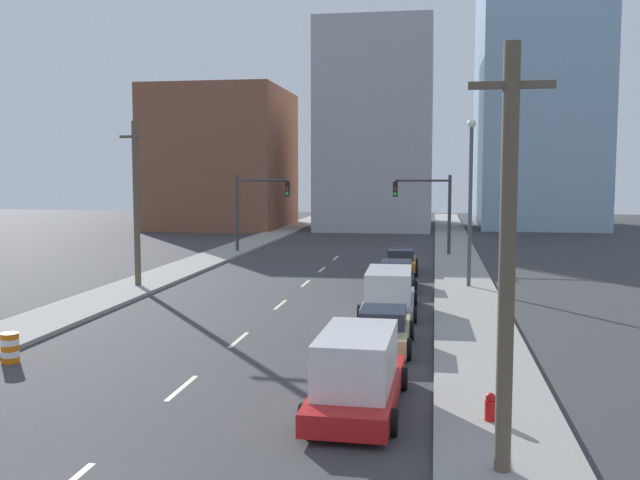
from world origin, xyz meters
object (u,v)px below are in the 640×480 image
at_px(traffic_signal_right, 433,204).
at_px(utility_pole_right_near, 507,260).
at_px(utility_pole_left_mid, 136,203).
at_px(fire_hydrant, 490,410).
at_px(traffic_signal_left, 253,203).
at_px(sedan_tan, 383,330).
at_px(sedan_orange, 401,262).
at_px(traffic_barrel, 10,348).
at_px(box_truck_red, 357,373).
at_px(box_truck_gray, 389,292).
at_px(sedan_black, 396,276).
at_px(street_lamp, 470,192).

distance_m(traffic_signal_right, utility_pole_right_near, 38.15).
bearing_deg(utility_pole_left_mid, utility_pole_right_near, -51.51).
bearing_deg(utility_pole_left_mid, fire_hydrant, -47.38).
height_order(traffic_signal_left, sedan_tan, traffic_signal_left).
xyz_separation_m(utility_pole_right_near, utility_pole_left_mid, (-16.65, 20.93, 0.12)).
xyz_separation_m(sedan_tan, sedan_orange, (-0.30, 18.93, 0.02)).
relative_size(traffic_barrel, box_truck_red, 0.17).
relative_size(traffic_signal_left, utility_pole_right_near, 0.70).
xyz_separation_m(utility_pole_left_mid, fire_hydrant, (16.63, -18.07, -4.04)).
bearing_deg(traffic_signal_left, traffic_signal_right, 0.00).
bearing_deg(traffic_signal_left, box_truck_red, -71.31).
xyz_separation_m(utility_pole_left_mid, box_truck_gray, (13.38, -4.66, -3.54)).
height_order(traffic_signal_right, sedan_orange, traffic_signal_right).
xyz_separation_m(utility_pole_right_near, traffic_barrel, (-14.63, 6.38, -3.86)).
bearing_deg(box_truck_gray, fire_hydrant, -77.63).
relative_size(traffic_barrel, sedan_tan, 0.21).
relative_size(traffic_signal_right, box_truck_red, 1.03).
bearing_deg(sedan_black, traffic_signal_left, 124.47).
relative_size(street_lamp, box_truck_red, 1.53).
xyz_separation_m(fire_hydrant, sedan_black, (-3.30, 20.18, 0.25)).
relative_size(traffic_signal_left, box_truck_gray, 0.95).
relative_size(traffic_signal_right, street_lamp, 0.67).
bearing_deg(traffic_signal_right, street_lamp, -82.40).
bearing_deg(box_truck_red, sedan_orange, 91.64).
bearing_deg(utility_pole_right_near, traffic_barrel, 156.44).
height_order(traffic_barrel, fire_hydrant, traffic_barrel).
bearing_deg(sedan_orange, traffic_signal_right, 77.28).
relative_size(traffic_barrel, street_lamp, 0.11).
bearing_deg(sedan_orange, utility_pole_right_near, -84.79).
bearing_deg(street_lamp, utility_pole_right_near, -91.00).
relative_size(fire_hydrant, sedan_tan, 0.18).
height_order(street_lamp, sedan_orange, street_lamp).
height_order(traffic_barrel, street_lamp, street_lamp).
bearing_deg(sedan_orange, traffic_barrel, -117.79).
bearing_deg(traffic_signal_left, sedan_tan, -67.03).
relative_size(traffic_signal_right, utility_pole_left_mid, 0.68).
bearing_deg(utility_pole_left_mid, traffic_signal_right, 48.69).
distance_m(traffic_signal_left, utility_pole_right_near, 40.94).
bearing_deg(traffic_barrel, box_truck_red, -13.70).
bearing_deg(sedan_black, box_truck_gray, -92.71).
relative_size(traffic_signal_right, box_truck_gray, 0.95).
bearing_deg(box_truck_gray, sedan_black, 89.20).
xyz_separation_m(traffic_barrel, box_truck_gray, (11.36, 9.90, 0.44)).
height_order(utility_pole_right_near, sedan_orange, utility_pole_right_near).
height_order(traffic_signal_left, utility_pole_left_mid, utility_pole_left_mid).
distance_m(traffic_barrel, box_truck_red, 11.71).
xyz_separation_m(utility_pole_right_near, sedan_tan, (-3.07, 10.13, -3.69)).
relative_size(street_lamp, fire_hydrant, 10.46).
xyz_separation_m(traffic_signal_right, box_truck_gray, (-1.71, -21.84, -2.90)).
xyz_separation_m(sedan_tan, sedan_black, (-0.25, 12.91, 0.02)).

